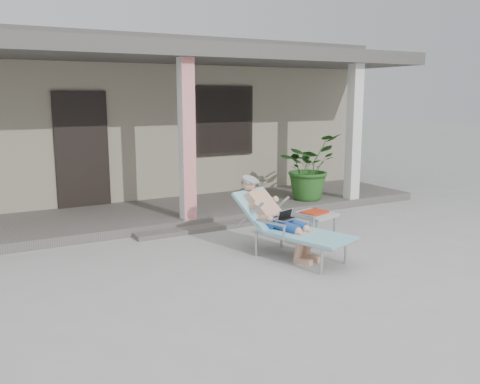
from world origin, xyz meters
TOP-DOWN VIEW (x-y plane):
  - ground at (0.00, 0.00)m, footprint 60.00×60.00m
  - house at (0.00, 6.50)m, footprint 10.40×5.40m
  - porch_deck at (0.00, 3.00)m, footprint 10.00×2.00m
  - porch_overhang at (0.00, 2.95)m, footprint 10.00×2.30m
  - porch_step at (0.00, 1.85)m, footprint 2.00×0.30m
  - lounger at (0.55, 0.14)m, footprint 1.15×1.79m
  - side_table at (1.28, 0.41)m, footprint 0.68×0.68m
  - potted_palm at (2.73, 2.55)m, footprint 1.44×1.35m

SIDE VIEW (x-z plane):
  - ground at x=0.00m, z-range 0.00..0.00m
  - porch_step at x=0.00m, z-range 0.00..0.07m
  - porch_deck at x=0.00m, z-range 0.00..0.15m
  - side_table at x=1.28m, z-range 0.17..0.65m
  - lounger at x=0.55m, z-range 0.13..1.26m
  - potted_palm at x=2.73m, z-range 0.15..1.43m
  - house at x=0.00m, z-range 0.02..3.32m
  - porch_overhang at x=0.00m, z-range 1.36..4.21m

